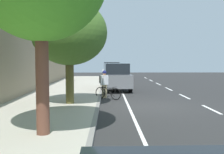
{
  "coord_description": "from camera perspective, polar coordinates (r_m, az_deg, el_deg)",
  "views": [
    {
      "loc": [
        1.84,
        12.52,
        2.25
      ],
      "look_at": [
        1.62,
        -1.34,
        1.34
      ],
      "focal_mm": 42.2,
      "sensor_mm": 36.0,
      "label": 1
    }
  ],
  "objects": [
    {
      "name": "curb_edge",
      "position": [
        12.71,
        -3.03,
        -6.1
      ],
      "size": [
        0.16,
        42.63,
        0.15
      ],
      "primitive_type": "cube",
      "color": "gray",
      "rests_on": "ground"
    },
    {
      "name": "bicycle_at_curb",
      "position": [
        15.03,
        -0.92,
        -3.48
      ],
      "size": [
        1.45,
        0.97,
        0.73
      ],
      "color": "black",
      "rests_on": "ground"
    },
    {
      "name": "parked_suv_grey_second",
      "position": [
        19.52,
        0.84,
        0.15
      ],
      "size": [
        2.18,
        4.8,
        1.99
      ],
      "color": "slate",
      "rests_on": "ground"
    },
    {
      "name": "lane_stripe_bike_edge",
      "position": [
        12.76,
        3.63,
        -6.39
      ],
      "size": [
        0.12,
        42.63,
        0.01
      ],
      "primitive_type": "cube",
      "color": "white",
      "rests_on": "ground"
    },
    {
      "name": "pedestrian_on_phone",
      "position": [
        26.28,
        -9.0,
        1.27
      ],
      "size": [
        0.62,
        0.24,
        1.73
      ],
      "color": "black",
      "rests_on": "sidewalk"
    },
    {
      "name": "parked_suv_white_nearest",
      "position": [
        29.84,
        0.06,
        1.39
      ],
      "size": [
        2.17,
        4.8,
        1.99
      ],
      "color": "white",
      "rests_on": "ground"
    },
    {
      "name": "sidewalk",
      "position": [
        13.01,
        -13.35,
        -5.97
      ],
      "size": [
        4.48,
        42.63,
        0.15
      ],
      "primitive_type": "cube",
      "color": "#AEA999",
      "rests_on": "ground"
    },
    {
      "name": "cyclist_with_backpack",
      "position": [
        15.43,
        -1.73,
        -0.95
      ],
      "size": [
        0.55,
        0.54,
        1.63
      ],
      "color": "#C6B284",
      "rests_on": "ground"
    },
    {
      "name": "street_tree_near_cyclist",
      "position": [
        12.81,
        -9.24,
        9.41
      ],
      "size": [
        3.61,
        3.61,
        4.95
      ],
      "color": "brown",
      "rests_on": "sidewalk"
    },
    {
      "name": "lane_stripe_centre",
      "position": [
        14.78,
        17.72,
        -5.17
      ],
      "size": [
        0.14,
        40.0,
        0.01
      ],
      "color": "white",
      "rests_on": "ground"
    },
    {
      "name": "ground",
      "position": [
        12.85,
        7.39,
        -6.36
      ],
      "size": [
        68.21,
        68.21,
        0.0
      ],
      "primitive_type": "plane",
      "color": "#2A2A2A"
    }
  ]
}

